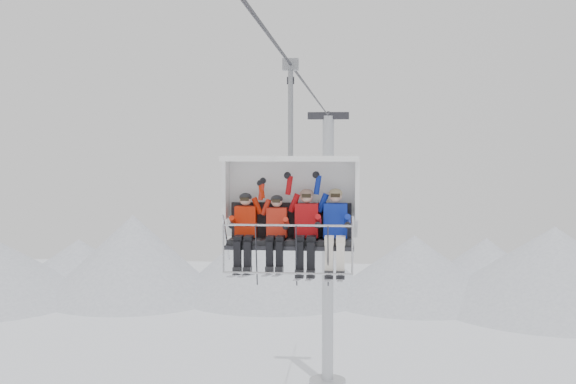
# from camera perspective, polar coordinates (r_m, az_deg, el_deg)

# --- Properties ---
(ridgeline) EXTENTS (72.00, 21.00, 7.00)m
(ridgeline) POSITION_cam_1_polar(r_m,az_deg,el_deg) (55.93, 2.23, -5.68)
(ridgeline) COLOR silver
(ridgeline) RESTS_ON ground
(lift_tower_right) EXTENTS (2.00, 1.80, 13.48)m
(lift_tower_right) POSITION_cam_1_polar(r_m,az_deg,el_deg) (35.62, 3.17, -6.14)
(lift_tower_right) COLOR #ACAFB4
(lift_tower_right) RESTS_ON ground
(haul_cable) EXTENTS (0.06, 50.00, 0.06)m
(haul_cable) POSITION_cam_1_polar(r_m,az_deg,el_deg) (13.25, 0.00, 10.32)
(haul_cable) COLOR #2C2C31
(haul_cable) RESTS_ON lift_tower_left
(chairlift_carrier) EXTENTS (2.58, 1.17, 3.98)m
(chairlift_carrier) POSITION_cam_1_polar(r_m,az_deg,el_deg) (13.87, 0.25, -0.67)
(chairlift_carrier) COLOR black
(chairlift_carrier) RESTS_ON haul_cable
(skier_far_left) EXTENTS (0.40, 1.69, 1.60)m
(skier_far_left) POSITION_cam_1_polar(r_m,az_deg,el_deg) (13.70, -3.42, -2.90)
(skier_far_left) COLOR red
(skier_far_left) RESTS_ON chairlift_carrier
(skier_center_left) EXTENTS (0.38, 1.69, 1.54)m
(skier_center_left) POSITION_cam_1_polar(r_m,az_deg,el_deg) (13.62, -0.93, -3.00)
(skier_center_left) COLOR red
(skier_center_left) RESTS_ON chairlift_carrier
(skier_center_right) EXTENTS (0.44, 1.69, 1.72)m
(skier_center_right) POSITION_cam_1_polar(r_m,az_deg,el_deg) (13.58, 1.46, -2.79)
(skier_center_right) COLOR #B00C10
(skier_center_right) RESTS_ON chairlift_carrier
(skier_far_right) EXTENTS (0.44, 1.69, 1.74)m
(skier_far_right) POSITION_cam_1_polar(r_m,az_deg,el_deg) (13.56, 3.76, -2.79)
(skier_far_right) COLOR #0E2599
(skier_far_right) RESTS_ON chairlift_carrier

